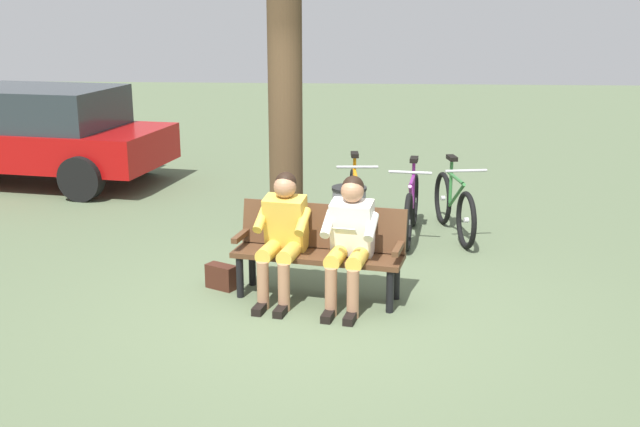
{
  "coord_description": "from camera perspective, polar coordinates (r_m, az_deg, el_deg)",
  "views": [
    {
      "loc": [
        -0.46,
        6.68,
        2.72
      ],
      "look_at": [
        0.02,
        -0.46,
        0.75
      ],
      "focal_mm": 43.29,
      "sensor_mm": 36.0,
      "label": 1
    }
  ],
  "objects": [
    {
      "name": "handbag",
      "position": [
        7.63,
        -7.31,
        -4.65
      ],
      "size": [
        0.33,
        0.27,
        0.24
      ],
      "primitive_type": "cube",
      "rotation": [
        0.0,
        0.0,
        -0.49
      ],
      "color": "#3F1E14",
      "rests_on": "ground"
    },
    {
      "name": "parked_car",
      "position": [
        12.69,
        -20.47,
        5.61
      ],
      "size": [
        4.44,
        2.54,
        1.47
      ],
      "rotation": [
        0.0,
        0.0,
        -0.16
      ],
      "color": "#A50C0C",
      "rests_on": "ground"
    },
    {
      "name": "person_companion",
      "position": [
        7.17,
        -2.77,
        -1.29
      ],
      "size": [
        0.54,
        0.81,
        1.2
      ],
      "rotation": [
        0.0,
        0.0,
        -0.2
      ],
      "color": "gold",
      "rests_on": "ground"
    },
    {
      "name": "bench",
      "position": [
        7.28,
        0.01,
        -2.31
      ],
      "size": [
        1.66,
        0.78,
        0.87
      ],
      "rotation": [
        0.0,
        0.0,
        -0.2
      ],
      "color": "#51331E",
      "rests_on": "ground"
    },
    {
      "name": "tree_trunk",
      "position": [
        8.52,
        -2.6,
        9.7
      ],
      "size": [
        0.38,
        0.38,
        3.75
      ],
      "primitive_type": "cylinder",
      "color": "#4C3823",
      "rests_on": "ground"
    },
    {
      "name": "ground_plane",
      "position": [
        7.23,
        -0.09,
        -6.72
      ],
      "size": [
        40.0,
        40.0,
        0.0
      ],
      "primitive_type": "plane",
      "color": "#566647"
    },
    {
      "name": "litter_bin",
      "position": [
        8.48,
        2.15,
        -0.57
      ],
      "size": [
        0.38,
        0.38,
        0.78
      ],
      "color": "slate",
      "rests_on": "ground"
    },
    {
      "name": "person_reading",
      "position": [
        7.01,
        2.22,
        -1.68
      ],
      "size": [
        0.54,
        0.81,
        1.2
      ],
      "rotation": [
        0.0,
        0.0,
        -0.2
      ],
      "color": "white",
      "rests_on": "ground"
    },
    {
      "name": "bicycle_silver",
      "position": [
        9.35,
        9.88,
        0.54
      ],
      "size": [
        0.48,
        1.67,
        0.94
      ],
      "rotation": [
        0.0,
        0.0,
        1.74
      ],
      "color": "black",
      "rests_on": "ground"
    },
    {
      "name": "bicycle_blue",
      "position": [
        9.42,
        2.6,
        0.87
      ],
      "size": [
        0.48,
        1.68,
        0.94
      ],
      "rotation": [
        0.0,
        0.0,
        1.65
      ],
      "color": "black",
      "rests_on": "ground"
    },
    {
      "name": "bicycle_purple",
      "position": [
        9.19,
        6.78,
        0.4
      ],
      "size": [
        0.48,
        1.68,
        0.94
      ],
      "rotation": [
        0.0,
        0.0,
        1.45
      ],
      "color": "black",
      "rests_on": "ground"
    }
  ]
}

